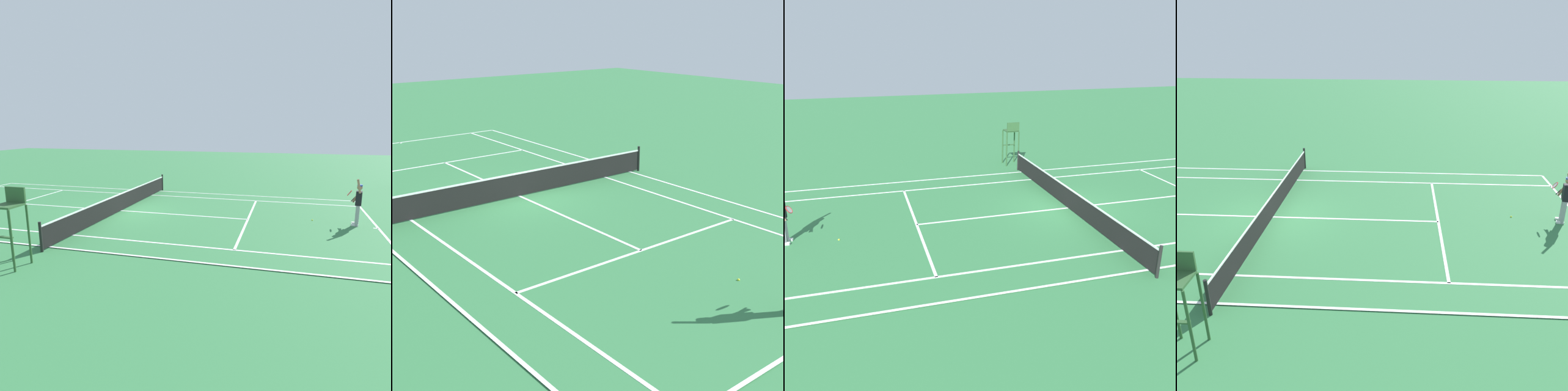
{
  "view_description": "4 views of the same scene",
  "coord_description": "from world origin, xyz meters",
  "views": [
    {
      "loc": [
        15.42,
        8.04,
        4.3
      ],
      "look_at": [
        -0.09,
        3.87,
        1.0
      ],
      "focal_mm": 31.59,
      "sensor_mm": 36.0,
      "label": 1
    },
    {
      "loc": [
        10.19,
        16.8,
        6.24
      ],
      "look_at": [
        -0.09,
        3.87,
        1.0
      ],
      "focal_mm": 51.34,
      "sensor_mm": 36.0,
      "label": 2
    },
    {
      "loc": [
        -15.73,
        8.36,
        6.87
      ],
      "look_at": [
        -0.09,
        3.87,
        1.0
      ],
      "focal_mm": 40.63,
      "sensor_mm": 36.0,
      "label": 3
    },
    {
      "loc": [
        14.88,
        4.85,
        7.25
      ],
      "look_at": [
        -0.09,
        3.87,
        1.0
      ],
      "focal_mm": 39.54,
      "sensor_mm": 36.0,
      "label": 4
    }
  ],
  "objects": [
    {
      "name": "ground_plane",
      "position": [
        0.0,
        0.0,
        0.0
      ],
      "size": [
        80.0,
        80.0,
        0.0
      ],
      "primitive_type": "plane",
      "color": "#337542"
    },
    {
      "name": "court",
      "position": [
        0.0,
        0.0,
        0.01
      ],
      "size": [
        11.08,
        23.88,
        0.03
      ],
      "color": "#337542",
      "rests_on": "ground"
    },
    {
      "name": "net",
      "position": [
        0.0,
        0.0,
        0.52
      ],
      "size": [
        11.98,
        0.1,
        1.07
      ],
      "color": "black",
      "rests_on": "ground"
    },
    {
      "name": "tennis_ball",
      "position": [
        -0.6,
        9.27,
        0.03
      ],
      "size": [
        0.07,
        0.07,
        0.07
      ],
      "primitive_type": "sphere",
      "color": "#D1E533",
      "rests_on": "ground"
    }
  ]
}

